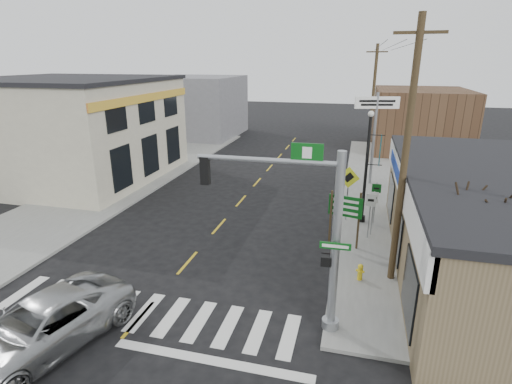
% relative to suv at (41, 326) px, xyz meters
% --- Properties ---
extents(ground, '(140.00, 140.00, 0.00)m').
position_rel_suv_xyz_m(ground, '(1.98, 1.93, -0.77)').
color(ground, black).
rests_on(ground, ground).
extents(sidewalk_right, '(6.00, 38.00, 0.13)m').
position_rel_suv_xyz_m(sidewalk_right, '(10.98, 14.93, -0.70)').
color(sidewalk_right, slate).
rests_on(sidewalk_right, ground).
extents(sidewalk_left, '(6.00, 38.00, 0.13)m').
position_rel_suv_xyz_m(sidewalk_left, '(-7.02, 14.93, -0.70)').
color(sidewalk_left, slate).
rests_on(sidewalk_left, ground).
extents(center_line, '(0.12, 56.00, 0.01)m').
position_rel_suv_xyz_m(center_line, '(1.98, 9.93, -0.76)').
color(center_line, gold).
rests_on(center_line, ground).
extents(crosswalk, '(11.00, 2.20, 0.01)m').
position_rel_suv_xyz_m(crosswalk, '(1.98, 2.33, -0.76)').
color(crosswalk, silver).
rests_on(crosswalk, ground).
extents(left_building, '(12.00, 12.00, 6.80)m').
position_rel_suv_xyz_m(left_building, '(-11.02, 15.93, 2.63)').
color(left_building, '#BAB49B').
rests_on(left_building, ground).
extents(bldg_distant_right, '(8.00, 10.00, 5.60)m').
position_rel_suv_xyz_m(bldg_distant_right, '(13.98, 31.93, 2.03)').
color(bldg_distant_right, brown).
rests_on(bldg_distant_right, ground).
extents(bldg_distant_left, '(9.00, 10.00, 6.40)m').
position_rel_suv_xyz_m(bldg_distant_left, '(-9.02, 33.93, 2.43)').
color(bldg_distant_left, slate).
rests_on(bldg_distant_left, ground).
extents(suv, '(3.91, 6.01, 1.54)m').
position_rel_suv_xyz_m(suv, '(0.00, 0.00, 0.00)').
color(suv, '#9EA1A3').
rests_on(suv, ground).
extents(traffic_signal_pole, '(4.64, 0.37, 5.87)m').
position_rel_suv_xyz_m(traffic_signal_pole, '(7.48, 2.93, 2.86)').
color(traffic_signal_pole, gray).
rests_on(traffic_signal_pole, sidewalk_right).
extents(guide_sign, '(1.50, 0.13, 2.63)m').
position_rel_suv_xyz_m(guide_sign, '(8.28, 8.81, 1.07)').
color(guide_sign, '#42341F').
rests_on(guide_sign, sidewalk_right).
extents(fire_hydrant, '(0.21, 0.21, 0.66)m').
position_rel_suv_xyz_m(fire_hydrant, '(9.05, 6.12, -0.28)').
color(fire_hydrant, yellow).
rests_on(fire_hydrant, sidewalk_right).
extents(ped_crossing_sign, '(1.13, 0.08, 2.90)m').
position_rel_suv_xyz_m(ped_crossing_sign, '(8.28, 12.13, 1.33)').
color(ped_crossing_sign, gray).
rests_on(ped_crossing_sign, sidewalk_right).
extents(lamp_post, '(0.74, 0.58, 5.72)m').
position_rel_suv_xyz_m(lamp_post, '(9.15, 12.13, 2.68)').
color(lamp_post, black).
rests_on(lamp_post, sidewalk_right).
extents(dance_center_sign, '(2.85, 0.18, 6.05)m').
position_rel_suv_xyz_m(dance_center_sign, '(9.60, 19.25, 3.98)').
color(dance_center_sign, gray).
rests_on(dance_center_sign, sidewalk_right).
extents(bare_tree, '(2.58, 2.58, 5.17)m').
position_rel_suv_xyz_m(bare_tree, '(12.47, 4.97, 3.43)').
color(bare_tree, black).
rests_on(bare_tree, sidewalk_right).
extents(shrub_front, '(1.29, 1.29, 0.97)m').
position_rel_suv_xyz_m(shrub_front, '(11.29, 4.30, -0.15)').
color(shrub_front, '#1A3217').
rests_on(shrub_front, sidewalk_right).
extents(shrub_back, '(0.98, 0.98, 0.73)m').
position_rel_suv_xyz_m(shrub_back, '(12.26, 11.40, -0.27)').
color(shrub_back, '#1A3316').
rests_on(shrub_back, sidewalk_right).
extents(utility_pole_near, '(1.65, 0.25, 9.50)m').
position_rel_suv_xyz_m(utility_pole_near, '(10.23, 6.59, 4.23)').
color(utility_pole_near, '#433721').
rests_on(utility_pole_near, sidewalk_right).
extents(utility_pole_far, '(1.60, 0.24, 9.18)m').
position_rel_suv_xyz_m(utility_pole_far, '(9.48, 25.40, 4.07)').
color(utility_pole_far, '#3C2A1F').
rests_on(utility_pole_far, sidewalk_right).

